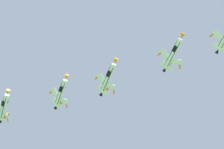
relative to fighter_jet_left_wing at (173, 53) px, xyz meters
The scene contains 4 objects.
fighter_jet_left_wing is the anchor object (origin of this frame).
fighter_jet_right_wing 25.39m from the fighter_jet_left_wing, 123.60° to the left, with size 8.02×15.63×6.98m.
fighter_jet_left_outer 44.88m from the fighter_jet_left_wing, 121.20° to the left, with size 8.50×15.63×6.31m.
fighter_jet_right_outer 68.46m from the fighter_jet_left_wing, 123.08° to the left, with size 7.91×15.63×7.21m.
Camera 1 is at (2.35, -3.21, 1.55)m, focal length 44.02 mm.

